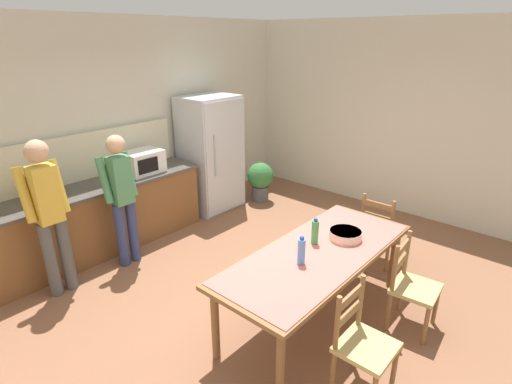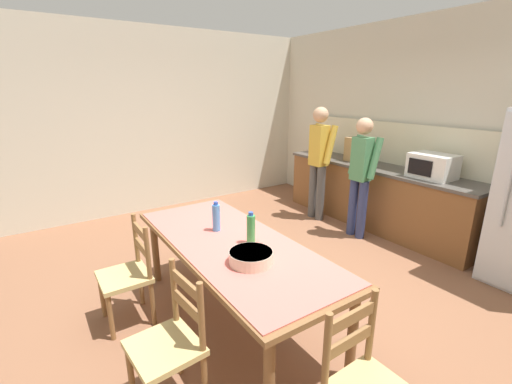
# 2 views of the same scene
# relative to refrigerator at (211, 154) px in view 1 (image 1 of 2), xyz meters

# --- Properties ---
(ground_plane) EXTENTS (8.32, 8.32, 0.00)m
(ground_plane) POSITION_rel_refrigerator_xyz_m (-1.36, -2.19, -0.90)
(ground_plane) COLOR brown
(wall_back) EXTENTS (6.52, 0.12, 2.90)m
(wall_back) POSITION_rel_refrigerator_xyz_m (-1.36, 0.47, 0.55)
(wall_back) COLOR beige
(wall_back) RESTS_ON ground
(wall_right) EXTENTS (0.12, 5.20, 2.90)m
(wall_right) POSITION_rel_refrigerator_xyz_m (1.90, -2.19, 0.55)
(wall_right) COLOR beige
(wall_right) RESTS_ON ground
(kitchen_counter) EXTENTS (3.02, 0.66, 0.90)m
(kitchen_counter) POSITION_rel_refrigerator_xyz_m (-2.04, 0.04, -0.45)
(kitchen_counter) COLOR brown
(kitchen_counter) RESTS_ON ground
(counter_splashback) EXTENTS (2.98, 0.03, 0.60)m
(counter_splashback) POSITION_rel_refrigerator_xyz_m (-2.03, 0.35, 0.30)
(counter_splashback) COLOR beige
(counter_splashback) RESTS_ON kitchen_counter
(refrigerator) EXTENTS (0.85, 0.73, 1.80)m
(refrigerator) POSITION_rel_refrigerator_xyz_m (0.00, 0.00, 0.00)
(refrigerator) COLOR silver
(refrigerator) RESTS_ON ground
(microwave) EXTENTS (0.50, 0.39, 0.30)m
(microwave) POSITION_rel_refrigerator_xyz_m (-1.23, 0.02, 0.15)
(microwave) COLOR white
(microwave) RESTS_ON kitchen_counter
(paper_bag) EXTENTS (0.24, 0.16, 0.36)m
(paper_bag) POSITION_rel_refrigerator_xyz_m (-2.47, 0.01, 0.18)
(paper_bag) COLOR tan
(paper_bag) RESTS_ON kitchen_counter
(dining_table) EXTENTS (2.23, 0.91, 0.75)m
(dining_table) POSITION_rel_refrigerator_xyz_m (-1.26, -2.82, -0.22)
(dining_table) COLOR brown
(dining_table) RESTS_ON ground
(bottle_near_centre) EXTENTS (0.07, 0.07, 0.27)m
(bottle_near_centre) POSITION_rel_refrigerator_xyz_m (-1.54, -2.82, -0.02)
(bottle_near_centre) COLOR #4C8ED6
(bottle_near_centre) RESTS_ON dining_table
(bottle_off_centre) EXTENTS (0.07, 0.07, 0.27)m
(bottle_off_centre) POSITION_rel_refrigerator_xyz_m (-1.15, -2.71, -0.02)
(bottle_off_centre) COLOR green
(bottle_off_centre) RESTS_ON dining_table
(serving_bowl) EXTENTS (0.32, 0.32, 0.09)m
(serving_bowl) POSITION_rel_refrigerator_xyz_m (-0.87, -2.89, -0.10)
(serving_bowl) COLOR beige
(serving_bowl) RESTS_ON dining_table
(chair_side_near_left) EXTENTS (0.42, 0.40, 0.91)m
(chair_side_near_left) POSITION_rel_refrigerator_xyz_m (-1.76, -3.56, -0.46)
(chair_side_near_left) COLOR olive
(chair_side_near_left) RESTS_ON ground
(chair_head_end) EXTENTS (0.41, 0.43, 0.91)m
(chair_head_end) POSITION_rel_refrigerator_xyz_m (0.14, -2.82, -0.46)
(chair_head_end) COLOR olive
(chair_head_end) RESTS_ON ground
(chair_side_near_right) EXTENTS (0.45, 0.43, 0.91)m
(chair_side_near_right) POSITION_rel_refrigerator_xyz_m (-0.76, -3.56, -0.46)
(chair_side_near_right) COLOR olive
(chair_side_near_right) RESTS_ON ground
(person_at_sink) EXTENTS (0.43, 0.30, 1.71)m
(person_at_sink) POSITION_rel_refrigerator_xyz_m (-2.70, -0.48, 0.06)
(person_at_sink) COLOR #4C4C4C
(person_at_sink) RESTS_ON ground
(person_at_counter) EXTENTS (0.41, 0.28, 1.62)m
(person_at_counter) POSITION_rel_refrigerator_xyz_m (-1.88, -0.50, 0.01)
(person_at_counter) COLOR navy
(person_at_counter) RESTS_ON ground
(potted_plant) EXTENTS (0.44, 0.44, 0.67)m
(potted_plant) POSITION_rel_refrigerator_xyz_m (0.70, -0.43, -0.51)
(potted_plant) COLOR #4C4C51
(potted_plant) RESTS_ON ground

